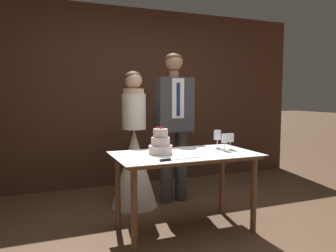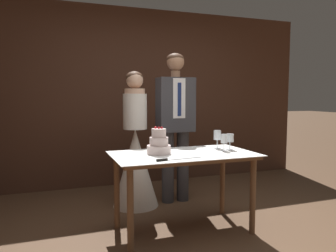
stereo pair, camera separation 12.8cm
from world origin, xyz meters
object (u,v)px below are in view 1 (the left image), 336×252
at_px(tiered_cake, 160,144).
at_px(wine_glass_middle, 217,135).
at_px(bride, 134,158).
at_px(cake_knife, 174,159).
at_px(wine_glass_far, 230,138).
at_px(cake_table, 185,163).
at_px(wine_glass_near, 225,139).
at_px(groom, 174,119).

bearing_deg(tiered_cake, wine_glass_middle, 7.82).
bearing_deg(bride, wine_glass_middle, -45.76).
xyz_separation_m(wine_glass_middle, bride, (-0.70, 0.72, -0.32)).
height_order(cake_knife, wine_glass_far, wine_glass_far).
height_order(cake_knife, bride, bride).
relative_size(cake_table, tiered_cake, 5.22).
bearing_deg(cake_table, wine_glass_near, -1.63).
distance_m(cake_table, groom, 0.98).
distance_m(wine_glass_far, groom, 0.90).
xyz_separation_m(cake_table, tiered_cake, (-0.23, 0.06, 0.19)).
bearing_deg(bride, cake_knife, -88.70).
height_order(cake_table, bride, bride).
relative_size(wine_glass_far, groom, 0.09).
relative_size(wine_glass_near, groom, 0.09).
relative_size(cake_knife, bride, 0.28).
relative_size(cake_table, wine_glass_near, 8.05).
distance_m(cake_table, wine_glass_middle, 0.52).
xyz_separation_m(wine_glass_middle, groom, (-0.19, 0.72, 0.13)).
distance_m(cake_table, bride, 0.91).
relative_size(tiered_cake, wine_glass_middle, 1.37).
relative_size(tiered_cake, bride, 0.16).
xyz_separation_m(tiered_cake, groom, (0.48, 0.81, 0.17)).
bearing_deg(wine_glass_far, tiered_cake, 177.69).
bearing_deg(cake_knife, cake_table, 42.38).
bearing_deg(groom, bride, 179.95).
bearing_deg(cake_table, cake_knife, -130.26).
height_order(wine_glass_near, wine_glass_middle, wine_glass_middle).
xyz_separation_m(cake_table, wine_glass_near, (0.43, -0.01, 0.21)).
height_order(wine_glass_middle, wine_glass_far, wine_glass_middle).
relative_size(cake_knife, wine_glass_near, 2.62).
height_order(tiered_cake, bride, bride).
xyz_separation_m(cake_table, bride, (-0.25, 0.87, -0.09)).
xyz_separation_m(cake_table, cake_knife, (-0.23, -0.27, 0.10)).
relative_size(cake_knife, wine_glass_far, 2.70).
bearing_deg(wine_glass_far, cake_table, -176.81).
relative_size(tiered_cake, cake_knife, 0.59).
xyz_separation_m(cake_knife, wine_glass_far, (0.75, 0.30, 0.11)).
distance_m(tiered_cake, wine_glass_near, 0.66).
height_order(cake_knife, wine_glass_middle, wine_glass_middle).
bearing_deg(cake_table, tiered_cake, 165.38).
distance_m(wine_glass_middle, wine_glass_far, 0.15).
distance_m(cake_table, cake_knife, 0.37).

